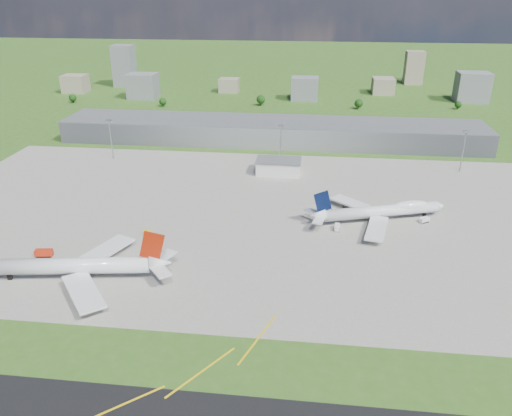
# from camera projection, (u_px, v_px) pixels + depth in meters

# --- Properties ---
(ground) EXTENTS (1400.00, 1400.00, 0.00)m
(ground) POSITION_uv_depth(u_px,v_px,m) (269.00, 148.00, 349.12)
(ground) COLOR #335A1C
(ground) RESTS_ON ground
(apron) EXTENTS (360.00, 190.00, 0.08)m
(apron) POSITION_uv_depth(u_px,v_px,m) (269.00, 215.00, 248.52)
(apron) COLOR gray
(apron) RESTS_ON ground
(terminal) EXTENTS (300.00, 42.00, 15.00)m
(terminal) POSITION_uv_depth(u_px,v_px,m) (271.00, 132.00, 359.60)
(terminal) COLOR slate
(terminal) RESTS_ON ground
(ops_building) EXTENTS (26.00, 16.00, 8.00)m
(ops_building) POSITION_uv_depth(u_px,v_px,m) (278.00, 167.00, 301.18)
(ops_building) COLOR silver
(ops_building) RESTS_ON ground
(mast_west) EXTENTS (3.50, 2.00, 25.90)m
(mast_west) POSITION_uv_depth(u_px,v_px,m) (110.00, 132.00, 320.63)
(mast_west) COLOR gray
(mast_west) RESTS_ON ground
(mast_center) EXTENTS (3.50, 2.00, 25.90)m
(mast_center) POSITION_uv_depth(u_px,v_px,m) (281.00, 138.00, 309.10)
(mast_center) COLOR gray
(mast_center) RESTS_ON ground
(mast_east) EXTENTS (3.50, 2.00, 25.90)m
(mast_east) POSITION_uv_depth(u_px,v_px,m) (464.00, 144.00, 297.57)
(mast_east) COLOR gray
(mast_east) RESTS_ON ground
(airliner_red_twin) EXTENTS (74.74, 57.76, 20.53)m
(airliner_red_twin) POSITION_uv_depth(u_px,v_px,m) (78.00, 266.00, 192.66)
(airliner_red_twin) COLOR white
(airliner_red_twin) RESTS_ON ground
(airliner_blue_quad) EXTENTS (67.67, 51.88, 18.13)m
(airliner_blue_quad) POSITION_uv_depth(u_px,v_px,m) (381.00, 211.00, 240.36)
(airliner_blue_quad) COLOR white
(airliner_blue_quad) RESTS_ON ground
(fire_truck) EXTENTS (7.45, 3.68, 3.21)m
(fire_truck) POSITION_uv_depth(u_px,v_px,m) (44.00, 253.00, 209.86)
(fire_truck) COLOR red
(fire_truck) RESTS_ON ground
(tug_yellow) EXTENTS (3.58, 2.54, 1.65)m
(tug_yellow) POSITION_uv_depth(u_px,v_px,m) (147.00, 232.00, 229.18)
(tug_yellow) COLOR yellow
(tug_yellow) RESTS_ON ground
(van_white_near) EXTENTS (2.69, 5.31, 2.62)m
(van_white_near) POSITION_uv_depth(u_px,v_px,m) (337.00, 228.00, 232.45)
(van_white_near) COLOR silver
(van_white_near) RESTS_ON ground
(van_white_far) EXTENTS (5.42, 4.67, 2.56)m
(van_white_far) POSITION_uv_depth(u_px,v_px,m) (424.00, 220.00, 239.84)
(van_white_far) COLOR white
(van_white_far) RESTS_ON ground
(bldg_far_w) EXTENTS (24.00, 20.00, 18.00)m
(bldg_far_w) POSITION_uv_depth(u_px,v_px,m) (75.00, 84.00, 522.30)
(bldg_far_w) COLOR gray
(bldg_far_w) RESTS_ON ground
(bldg_w) EXTENTS (28.00, 22.00, 24.00)m
(bldg_w) POSITION_uv_depth(u_px,v_px,m) (143.00, 86.00, 494.58)
(bldg_w) COLOR slate
(bldg_w) RESTS_ON ground
(bldg_cw) EXTENTS (20.00, 18.00, 14.00)m
(bldg_cw) POSITION_uv_depth(u_px,v_px,m) (229.00, 85.00, 524.45)
(bldg_cw) COLOR gray
(bldg_cw) RESTS_ON ground
(bldg_c) EXTENTS (26.00, 20.00, 22.00)m
(bldg_c) POSITION_uv_depth(u_px,v_px,m) (305.00, 89.00, 487.27)
(bldg_c) COLOR slate
(bldg_c) RESTS_ON ground
(bldg_ce) EXTENTS (22.00, 24.00, 16.00)m
(bldg_ce) POSITION_uv_depth(u_px,v_px,m) (383.00, 86.00, 516.32)
(bldg_ce) COLOR gray
(bldg_ce) RESTS_ON ground
(bldg_e) EXTENTS (30.00, 22.00, 28.00)m
(bldg_e) POSITION_uv_depth(u_px,v_px,m) (472.00, 87.00, 478.31)
(bldg_e) COLOR slate
(bldg_e) RESTS_ON ground
(bldg_tall_w) EXTENTS (22.00, 20.00, 44.00)m
(bldg_tall_w) POSITION_uv_depth(u_px,v_px,m) (124.00, 66.00, 548.94)
(bldg_tall_w) COLOR slate
(bldg_tall_w) RESTS_ON ground
(bldg_tall_e) EXTENTS (20.00, 18.00, 36.00)m
(bldg_tall_e) POSITION_uv_depth(u_px,v_px,m) (414.00, 68.00, 562.29)
(bldg_tall_e) COLOR gray
(bldg_tall_e) RESTS_ON ground
(tree_far_w) EXTENTS (7.20, 7.20, 8.80)m
(tree_far_w) POSITION_uv_depth(u_px,v_px,m) (73.00, 98.00, 476.53)
(tree_far_w) COLOR #382314
(tree_far_w) RESTS_ON ground
(tree_w) EXTENTS (6.75, 6.75, 8.25)m
(tree_w) POSITION_uv_depth(u_px,v_px,m) (163.00, 102.00, 462.71)
(tree_w) COLOR #382314
(tree_w) RESTS_ON ground
(tree_c) EXTENTS (8.10, 8.10, 9.90)m
(tree_c) POSITION_uv_depth(u_px,v_px,m) (261.00, 99.00, 466.44)
(tree_c) COLOR #382314
(tree_c) RESTS_ON ground
(tree_e) EXTENTS (7.65, 7.65, 9.35)m
(tree_e) POSITION_uv_depth(u_px,v_px,m) (359.00, 103.00, 452.62)
(tree_e) COLOR #382314
(tree_e) RESTS_ON ground
(tree_far_e) EXTENTS (6.30, 6.30, 7.70)m
(tree_far_e) POSITION_uv_depth(u_px,v_px,m) (458.00, 105.00, 452.64)
(tree_far_e) COLOR #382314
(tree_far_e) RESTS_ON ground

